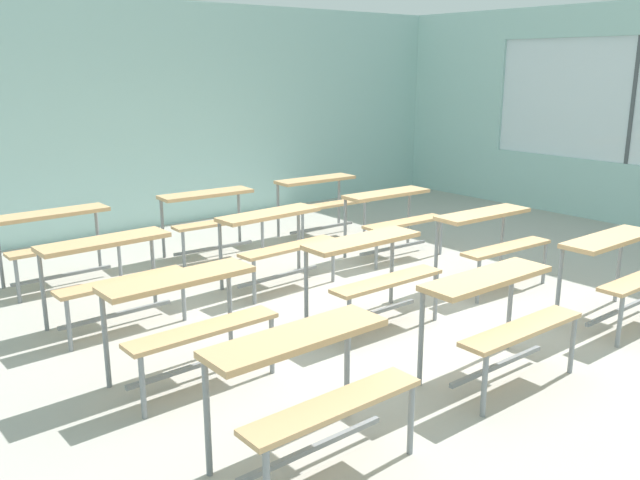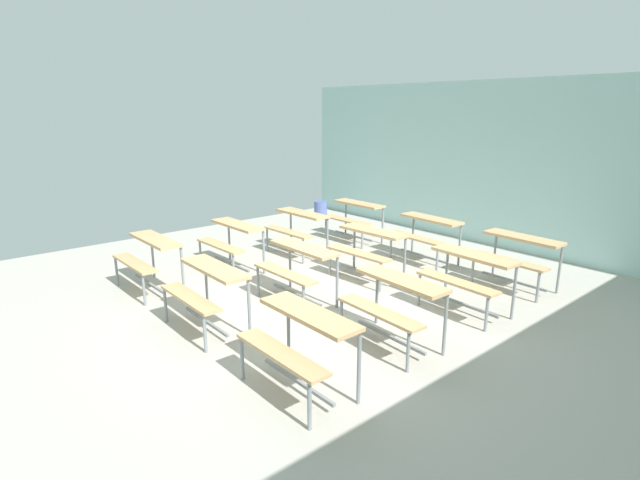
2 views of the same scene
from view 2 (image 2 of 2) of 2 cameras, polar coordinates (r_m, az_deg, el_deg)
ground at (r=6.39m, az=-0.61°, el=-8.07°), size 10.00×9.00×0.05m
wall_back at (r=9.47m, az=20.94°, el=8.13°), size 10.00×0.12×3.00m
desk_bench_r0c0 at (r=7.19m, az=-19.45°, el=-1.31°), size 1.11×0.60×0.74m
desk_bench_r0c1 at (r=5.73m, az=-13.18°, el=-4.95°), size 1.10×0.60×0.74m
desk_bench_r0c2 at (r=4.40m, az=-2.40°, el=-10.88°), size 1.10×0.59×0.74m
desk_bench_r1c0 at (r=7.77m, az=-10.30°, el=0.52°), size 1.11×0.61×0.74m
desk_bench_r1c1 at (r=6.38m, az=-2.64°, el=-2.46°), size 1.10×0.60×0.74m
desk_bench_r1c2 at (r=5.27m, az=8.63°, el=-6.52°), size 1.13×0.64×0.74m
desk_bench_r2c0 at (r=8.50m, az=-2.65°, el=2.00°), size 1.12×0.62×0.74m
desk_bench_r2c1 at (r=7.28m, az=5.64°, el=-0.31°), size 1.13×0.64×0.74m
desk_bench_r2c2 at (r=6.32m, az=16.94°, el=-3.29°), size 1.13×0.64×0.74m
desk_bench_r3c0 at (r=9.40m, az=4.10°, el=3.25°), size 1.11×0.60×0.74m
desk_bench_r3c1 at (r=8.26m, az=12.34°, el=1.27°), size 1.13×0.64×0.74m
desk_bench_r3c2 at (r=7.42m, az=22.17°, el=-1.07°), size 1.12×0.63×0.74m
trash_bin at (r=11.58m, az=0.07°, el=3.65°), size 0.31×0.31×0.37m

